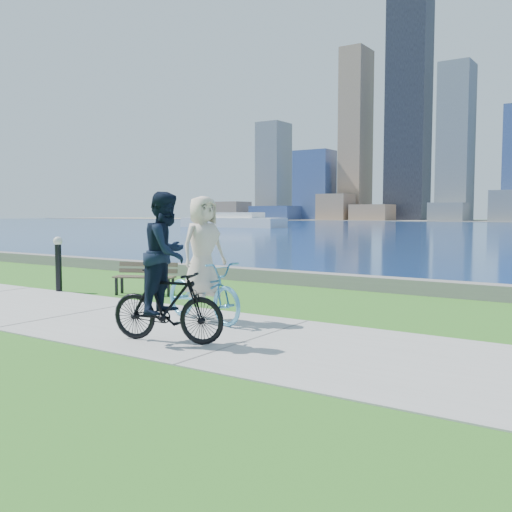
{
  "coord_description": "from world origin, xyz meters",
  "views": [
    {
      "loc": [
        8.76,
        -7.0,
        1.92
      ],
      "look_at": [
        2.78,
        1.92,
        1.1
      ],
      "focal_mm": 40.0,
      "sensor_mm": 36.0,
      "label": 1
    }
  ],
  "objects_px": {
    "park_bench": "(146,275)",
    "cyclist_woman": "(203,275)",
    "cyclist_man": "(167,279)",
    "bollard_lamp": "(58,260)"
  },
  "relations": [
    {
      "from": "bollard_lamp",
      "to": "cyclist_man",
      "type": "xyz_separation_m",
      "value": [
        5.93,
        -2.6,
        0.18
      ]
    },
    {
      "from": "park_bench",
      "to": "cyclist_woman",
      "type": "height_order",
      "value": "cyclist_woman"
    },
    {
      "from": "cyclist_woman",
      "to": "cyclist_man",
      "type": "distance_m",
      "value": 1.69
    },
    {
      "from": "park_bench",
      "to": "cyclist_man",
      "type": "distance_m",
      "value": 5.21
    },
    {
      "from": "cyclist_man",
      "to": "cyclist_woman",
      "type": "bearing_deg",
      "value": 6.94
    },
    {
      "from": "park_bench",
      "to": "bollard_lamp",
      "type": "height_order",
      "value": "bollard_lamp"
    },
    {
      "from": "cyclist_man",
      "to": "bollard_lamp",
      "type": "bearing_deg",
      "value": 52.32
    },
    {
      "from": "park_bench",
      "to": "bollard_lamp",
      "type": "relative_size",
      "value": 1.13
    },
    {
      "from": "park_bench",
      "to": "bollard_lamp",
      "type": "bearing_deg",
      "value": 178.29
    },
    {
      "from": "park_bench",
      "to": "cyclist_woman",
      "type": "distance_m",
      "value": 3.78
    }
  ]
}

